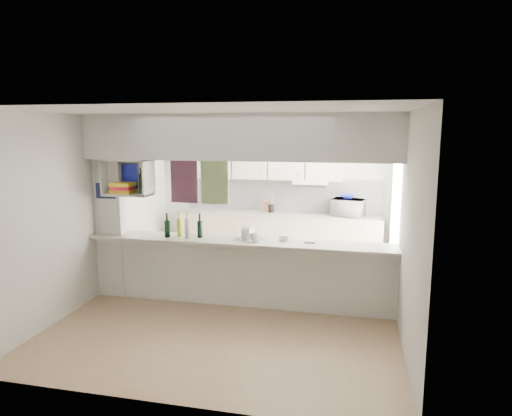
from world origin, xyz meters
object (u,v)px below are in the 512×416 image
(dish_rack, at_px, (250,234))
(wine_bottles, at_px, (184,228))
(microwave, at_px, (348,208))
(bowl, at_px, (348,197))

(dish_rack, distance_m, wine_bottles, 0.94)
(microwave, relative_size, dish_rack, 1.29)
(microwave, relative_size, wine_bottles, 1.03)
(microwave, bearing_deg, wine_bottles, 58.77)
(bowl, height_order, wine_bottles, wine_bottles)
(bowl, relative_size, wine_bottles, 0.46)
(wine_bottles, bearing_deg, bowl, 44.81)
(dish_rack, relative_size, wine_bottles, 0.79)
(microwave, xyz_separation_m, dish_rack, (-1.26, -2.07, -0.07))
(microwave, xyz_separation_m, wine_bottles, (-2.19, -2.13, -0.01))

